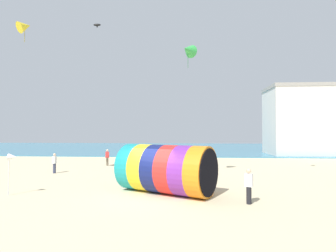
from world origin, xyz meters
name	(u,v)px	position (x,y,z in m)	size (l,w,h in m)	color
ground_plane	(149,197)	(0.00, 0.00, 0.00)	(120.00, 120.00, 0.00)	beige
sea	(178,148)	(0.00, 41.10, 0.05)	(120.00, 40.00, 0.10)	teal
giant_inflatable_tube	(166,169)	(0.80, 0.97, 1.35)	(5.88, 4.75, 2.70)	teal
kite_handler	(249,186)	(4.94, -0.98, 0.86)	(0.42, 0.36, 1.68)	black
kite_yellow_delta	(25,27)	(-10.08, 4.77, 11.29)	(1.37, 1.44, 1.75)	yellow
kite_black_parafoil	(97,25)	(-6.76, 11.02, 13.88)	(0.75, 0.38, 0.41)	black
kite_green_delta	(188,50)	(2.07, 5.35, 9.43)	(1.35, 1.35, 1.82)	green
bystander_near_water	(54,163)	(-8.95, 7.21, 0.84)	(0.24, 0.37, 1.65)	#383D56
bystander_mid_beach	(107,157)	(-6.08, 12.30, 0.84)	(0.40, 0.30, 1.64)	#726651
promenade_building	(311,120)	(20.16, 26.09, 5.08)	(12.41, 6.74, 10.13)	silver
beach_flag	(12,158)	(-7.43, -0.22, 1.99)	(0.47, 0.36, 2.26)	silver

